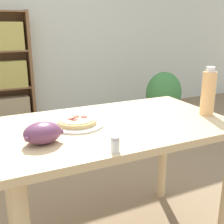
# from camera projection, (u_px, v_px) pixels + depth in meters

# --- Properties ---
(wall_back) EXTENTS (8.00, 0.05, 2.60)m
(wall_back) POSITION_uv_depth(u_px,v_px,m) (18.00, 21.00, 3.55)
(wall_back) COLOR silver
(wall_back) RESTS_ON ground_plane
(dining_table) EXTENTS (1.17, 0.71, 0.76)m
(dining_table) POSITION_uv_depth(u_px,v_px,m) (116.00, 144.00, 1.47)
(dining_table) COLOR #D1B27F
(dining_table) RESTS_ON ground_plane
(pizza_on_plate) EXTENTS (0.27, 0.27, 0.04)m
(pizza_on_plate) POSITION_uv_depth(u_px,v_px,m) (77.00, 123.00, 1.39)
(pizza_on_plate) COLOR white
(pizza_on_plate) RESTS_ON dining_table
(grape_bunch) EXTENTS (0.17, 0.12, 0.09)m
(grape_bunch) POSITION_uv_depth(u_px,v_px,m) (42.00, 133.00, 1.17)
(grape_bunch) COLOR #6B3856
(grape_bunch) RESTS_ON dining_table
(drink_bottle) EXTENTS (0.08, 0.08, 0.27)m
(drink_bottle) POSITION_uv_depth(u_px,v_px,m) (208.00, 93.00, 1.53)
(drink_bottle) COLOR #EFB270
(drink_bottle) RESTS_ON dining_table
(salt_shaker) EXTENTS (0.04, 0.04, 0.06)m
(salt_shaker) POSITION_uv_depth(u_px,v_px,m) (115.00, 145.00, 1.09)
(salt_shaker) COLOR white
(salt_shaker) RESTS_ON dining_table
(bookshelf) EXTENTS (0.66, 0.25, 1.42)m
(bookshelf) POSITION_uv_depth(u_px,v_px,m) (5.00, 73.00, 3.51)
(bookshelf) COLOR brown
(bookshelf) RESTS_ON ground_plane
(potted_plant_floor) EXTENTS (0.47, 0.40, 0.68)m
(potted_plant_floor) POSITION_uv_depth(u_px,v_px,m) (163.00, 97.00, 3.61)
(potted_plant_floor) COLOR #BCB2A3
(potted_plant_floor) RESTS_ON ground_plane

